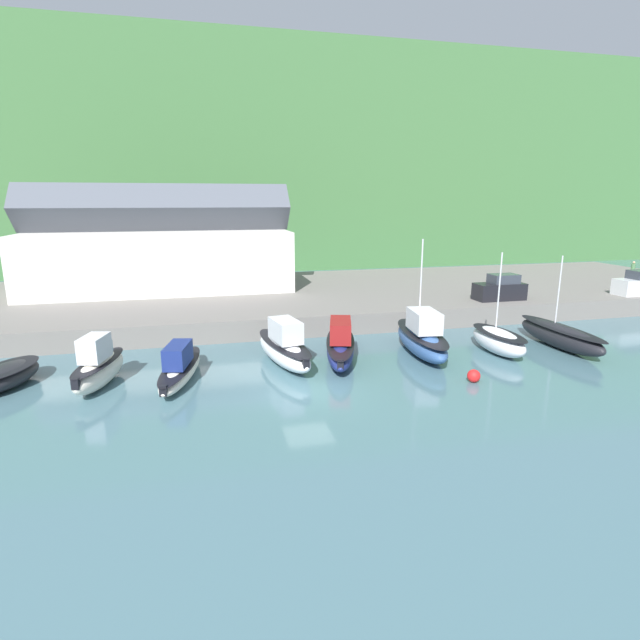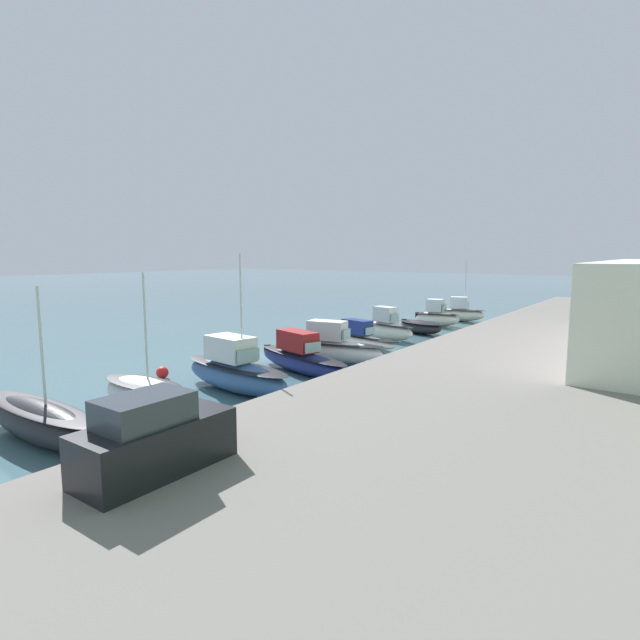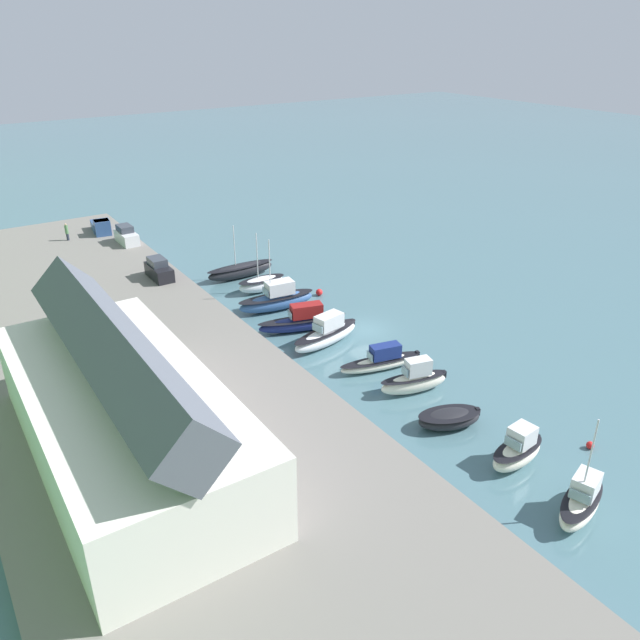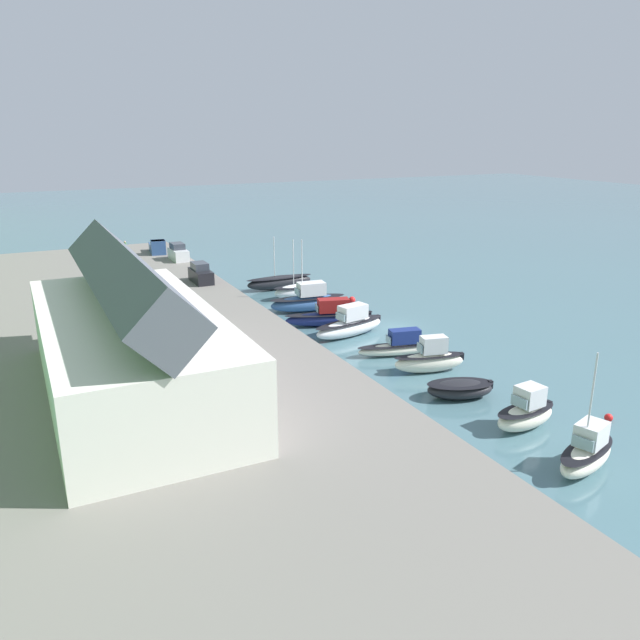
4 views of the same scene
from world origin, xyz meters
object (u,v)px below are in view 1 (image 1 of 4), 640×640
Objects in this scene: moored_boat_6 at (340,344)px; parked_car_0 at (639,284)px; parked_car_1 at (500,289)px; moored_boat_5 at (284,347)px; moored_boat_4 at (180,367)px; mooring_buoy_1 at (474,376)px; moored_boat_7 at (422,338)px; moored_boat_3 at (99,367)px; person_on_quay at (633,271)px; moored_boat_2 at (5,376)px; moored_boat_9 at (560,335)px; moored_boat_8 at (498,340)px.

parked_car_0 reaches higher than moored_boat_6.
moored_boat_5 is at bearing 111.67° from parked_car_1.
moored_boat_5 reaches higher than moored_boat_4.
parked_car_0 is 5.88× the size of mooring_buoy_1.
moored_boat_6 is 5.38m from moored_boat_7.
moored_boat_4 is 1.76× the size of parked_car_0.
moored_boat_3 is at bearing 176.16° from moored_boat_5.
person_on_quay is at bearing 29.88° from moored_boat_3.
parked_car_1 is (34.90, 8.22, 1.80)m from moored_boat_2.
moored_boat_9 is (28.96, 0.26, -0.20)m from moored_boat_3.
mooring_buoy_1 is (19.87, -4.29, -0.69)m from moored_boat_3.
parked_car_0 is 1.98× the size of person_on_quay.
person_on_quay is (24.29, 13.96, 1.79)m from moored_boat_8.
mooring_buoy_1 is (-23.57, -12.64, -2.10)m from parked_car_0.
person_on_quay is (34.64, 12.68, 1.70)m from moored_boat_6.
moored_boat_8 is at bearing 45.64° from mooring_buoy_1.
moored_boat_8 reaches higher than parked_car_1.
moored_boat_4 is 27.56m from parked_car_1.
parked_car_0 is 7.69m from person_on_quay.
moored_boat_5 is (15.10, 0.30, 0.39)m from moored_boat_2.
moored_boat_8 is at bearing 17.04° from moored_boat_2.
moored_boat_7 is at bearing 105.44° from parked_car_0.
moored_boat_8 reaches higher than parked_car_0.
moored_boat_2 is at bearing 178.76° from moored_boat_9.
moored_boat_7 is 11.31× the size of mooring_buoy_1.
moored_boat_3 is 31.48m from parked_car_1.
moored_boat_3 is 0.89× the size of moored_boat_8.
mooring_buoy_1 is at bearing -27.85° from moored_boat_6.
parked_car_0 is at bearing 29.06° from moored_boat_6.
person_on_quay is at bearing -75.11° from parked_car_1.
moored_boat_9 is 11.17× the size of mooring_buoy_1.
moored_boat_8 is 6.25m from mooring_buoy_1.
person_on_quay is at bearing 32.74° from mooring_buoy_1.
person_on_quay is (18.44, 4.95, 0.18)m from parked_car_1.
moored_boat_5 is at bearing 175.42° from moored_boat_8.
moored_boat_6 is at bearing 21.72° from moored_boat_4.
moored_boat_2 is 0.68× the size of moored_boat_5.
moored_boat_2 is 4.94m from moored_boat_3.
moored_boat_7 reaches higher than moored_boat_6.
mooring_buoy_1 is at bearing -134.45° from moored_boat_8.
moored_boat_4 is 20.02m from moored_boat_8.
moored_boat_3 is 19.29m from moored_boat_7.
person_on_quay is (5.08, 5.78, 0.18)m from parked_car_0.
mooring_buoy_1 is (-28.65, -18.42, -2.28)m from person_on_quay.
moored_boat_9 reaches higher than person_on_quay.
moored_boat_4 is at bearing -154.68° from moored_boat_6.
moored_boat_7 is at bearing 168.70° from moored_boat_8.
moored_boat_2 is 35.90m from parked_car_1.
moored_boat_3 is 13.95m from moored_boat_6.
moored_boat_9 reaches higher than moored_boat_4.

